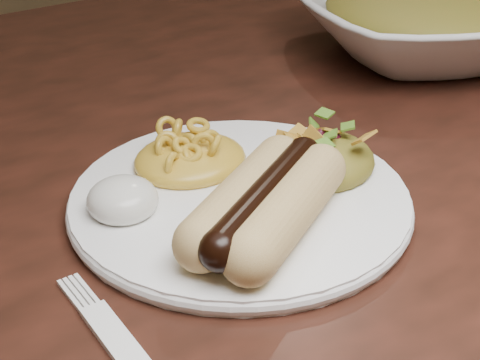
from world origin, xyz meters
TOP-DOWN VIEW (x-y plane):
  - table at (0.00, 0.00)m, footprint 1.60×0.90m
  - plate at (-0.02, -0.07)m, footprint 0.27×0.27m
  - hotdog at (-0.03, -0.11)m, footprint 0.12×0.12m
  - mac_and_cheese at (-0.03, -0.02)m, footprint 0.10×0.09m
  - sour_cream at (-0.10, -0.05)m, footprint 0.05×0.05m
  - taco_salad at (0.04, -0.08)m, footprint 0.08×0.08m
  - fork at (-0.15, -0.16)m, footprint 0.02×0.13m
  - serving_bowl at (0.31, 0.07)m, footprint 0.34×0.34m
  - bowl_filling at (0.31, 0.07)m, footprint 0.28×0.28m

SIDE VIEW (x-z plane):
  - table at x=0.00m, z-range 0.28..1.03m
  - fork at x=-0.15m, z-range 0.75..0.75m
  - plate at x=-0.02m, z-range 0.75..0.76m
  - sour_cream at x=-0.10m, z-range 0.76..0.79m
  - taco_salad at x=0.04m, z-range 0.76..0.80m
  - mac_and_cheese at x=-0.03m, z-range 0.76..0.79m
  - hotdog at x=-0.03m, z-range 0.76..0.80m
  - serving_bowl at x=0.31m, z-range 0.75..0.82m
  - bowl_filling at x=0.31m, z-range 0.77..0.83m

